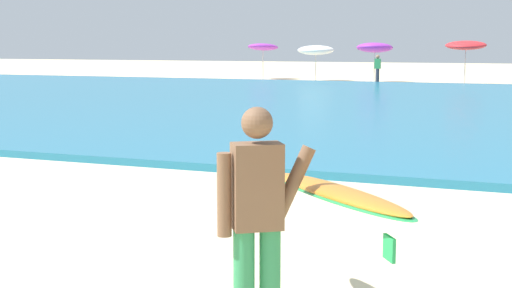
{
  "coord_description": "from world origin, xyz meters",
  "views": [
    {
      "loc": [
        4.2,
        -5.51,
        2.15
      ],
      "look_at": [
        1.41,
        1.52,
        1.1
      ],
      "focal_mm": 50.5,
      "sensor_mm": 36.0,
      "label": 1
    }
  ],
  "objects_px": {
    "beach_umbrella_1": "(316,50)",
    "beach_umbrella_2": "(375,48)",
    "beach_umbrella_3": "(466,45)",
    "beach_umbrella_0": "(263,47)",
    "beachgoer_near_row_left": "(378,69)",
    "surfer_with_board": "(295,204)"
  },
  "relations": [
    {
      "from": "beach_umbrella_0",
      "to": "beachgoer_near_row_left",
      "type": "relative_size",
      "value": 1.44
    },
    {
      "from": "beachgoer_near_row_left",
      "to": "beach_umbrella_1",
      "type": "bearing_deg",
      "value": 153.78
    },
    {
      "from": "beach_umbrella_0",
      "to": "beach_umbrella_2",
      "type": "distance_m",
      "value": 7.4
    },
    {
      "from": "surfer_with_board",
      "to": "beach_umbrella_3",
      "type": "xyz_separation_m",
      "value": [
        -2.29,
        35.3,
        1.06
      ]
    },
    {
      "from": "surfer_with_board",
      "to": "beach_umbrella_0",
      "type": "distance_m",
      "value": 40.04
    },
    {
      "from": "beach_umbrella_0",
      "to": "beachgoer_near_row_left",
      "type": "xyz_separation_m",
      "value": [
        7.88,
        -3.18,
        -1.14
      ]
    },
    {
      "from": "beachgoer_near_row_left",
      "to": "beach_umbrella_2",
      "type": "bearing_deg",
      "value": 107.61
    },
    {
      "from": "beach_umbrella_0",
      "to": "beachgoer_near_row_left",
      "type": "bearing_deg",
      "value": -21.96
    },
    {
      "from": "beach_umbrella_2",
      "to": "beach_umbrella_0",
      "type": "bearing_deg",
      "value": 169.83
    },
    {
      "from": "surfer_with_board",
      "to": "beach_umbrella_0",
      "type": "relative_size",
      "value": 1.11
    },
    {
      "from": "beach_umbrella_0",
      "to": "beach_umbrella_3",
      "type": "bearing_deg",
      "value": -9.06
    },
    {
      "from": "beach_umbrella_0",
      "to": "surfer_with_board",
      "type": "bearing_deg",
      "value": -68.58
    },
    {
      "from": "beach_umbrella_1",
      "to": "beachgoer_near_row_left",
      "type": "distance_m",
      "value": 4.68
    },
    {
      "from": "beach_umbrella_2",
      "to": "surfer_with_board",
      "type": "bearing_deg",
      "value": -78.48
    },
    {
      "from": "beach_umbrella_1",
      "to": "beach_umbrella_2",
      "type": "height_order",
      "value": "beach_umbrella_2"
    },
    {
      "from": "surfer_with_board",
      "to": "beach_umbrella_0",
      "type": "xyz_separation_m",
      "value": [
        -14.62,
        37.27,
        0.94
      ]
    },
    {
      "from": "beach_umbrella_2",
      "to": "beach_umbrella_3",
      "type": "xyz_separation_m",
      "value": [
        5.04,
        -0.66,
        0.13
      ]
    },
    {
      "from": "beach_umbrella_0",
      "to": "beach_umbrella_1",
      "type": "relative_size",
      "value": 1.05
    },
    {
      "from": "beach_umbrella_3",
      "to": "surfer_with_board",
      "type": "bearing_deg",
      "value": -86.29
    },
    {
      "from": "surfer_with_board",
      "to": "beach_umbrella_1",
      "type": "distance_m",
      "value": 37.72
    },
    {
      "from": "surfer_with_board",
      "to": "beach_umbrella_2",
      "type": "distance_m",
      "value": 36.71
    },
    {
      "from": "beach_umbrella_3",
      "to": "beachgoer_near_row_left",
      "type": "distance_m",
      "value": 4.78
    }
  ]
}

